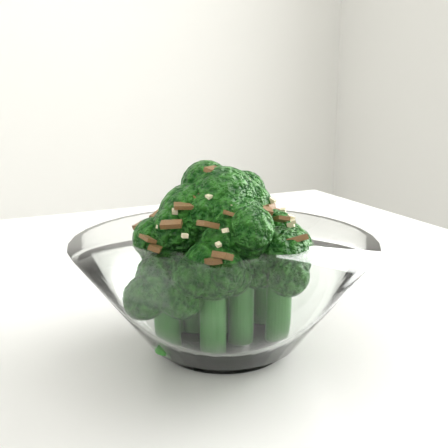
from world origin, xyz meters
TOP-DOWN VIEW (x-y plane):
  - broccoli_dish at (0.20, -0.07)m, footprint 0.19×0.19m

SIDE VIEW (x-z plane):
  - broccoli_dish at x=0.20m, z-range 0.74..0.86m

